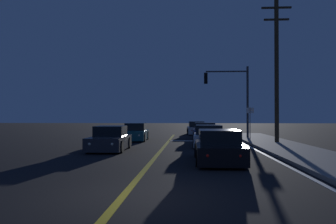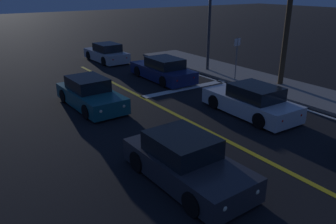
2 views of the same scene
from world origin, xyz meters
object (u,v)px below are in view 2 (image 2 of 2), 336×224
(car_mid_block_teal, at_px, (90,94))
(car_following_oncoming_silver, at_px, (107,53))
(car_side_waiting_charcoal, at_px, (186,162))
(traffic_signal_near_right, at_px, (194,10))
(street_sign_corner, at_px, (237,53))
(car_distant_tail_white, at_px, (251,101))
(car_far_approaching_navy, at_px, (163,70))

(car_mid_block_teal, xyz_separation_m, car_following_oncoming_silver, (4.85, 8.72, -0.00))
(car_side_waiting_charcoal, distance_m, traffic_signal_near_right, 12.85)
(car_mid_block_teal, height_order, street_sign_corner, street_sign_corner)
(car_following_oncoming_silver, xyz_separation_m, traffic_signal_near_right, (2.81, -6.68, 3.36))
(car_following_oncoming_silver, relative_size, street_sign_corner, 1.67)
(car_side_waiting_charcoal, bearing_deg, car_distant_tail_white, -156.38)
(car_distant_tail_white, bearing_deg, traffic_signal_near_right, 73.19)
(car_side_waiting_charcoal, bearing_deg, car_mid_block_teal, -93.01)
(car_distant_tail_white, xyz_separation_m, car_side_waiting_charcoal, (-5.57, -2.60, -0.00))
(traffic_signal_near_right, bearing_deg, car_distant_tail_white, 71.70)
(traffic_signal_near_right, bearing_deg, street_sign_corner, 108.82)
(car_following_oncoming_silver, bearing_deg, car_mid_block_teal, -121.15)
(street_sign_corner, bearing_deg, car_distant_tail_white, -127.97)
(traffic_signal_near_right, height_order, street_sign_corner, traffic_signal_near_right)
(car_following_oncoming_silver, bearing_deg, traffic_signal_near_right, -69.24)
(car_following_oncoming_silver, height_order, traffic_signal_near_right, traffic_signal_near_right)
(car_distant_tail_white, bearing_deg, car_mid_block_teal, 138.77)
(car_side_waiting_charcoal, bearing_deg, traffic_signal_near_right, -130.82)
(car_mid_block_teal, height_order, car_following_oncoming_silver, same)
(street_sign_corner, bearing_deg, car_far_approaching_navy, 138.91)
(street_sign_corner, bearing_deg, car_side_waiting_charcoal, -142.48)
(traffic_signal_near_right, bearing_deg, car_far_approaching_navy, 0.14)
(car_mid_block_teal, relative_size, car_following_oncoming_silver, 1.03)
(car_far_approaching_navy, bearing_deg, car_side_waiting_charcoal, -120.13)
(car_side_waiting_charcoal, relative_size, traffic_signal_near_right, 0.71)
(car_far_approaching_navy, height_order, car_following_oncoming_silver, same)
(car_far_approaching_navy, bearing_deg, car_following_oncoming_silver, 95.12)
(car_side_waiting_charcoal, bearing_deg, car_far_approaching_navy, -121.83)
(car_far_approaching_navy, xyz_separation_m, traffic_signal_near_right, (2.25, 0.01, 3.36))
(car_distant_tail_white, xyz_separation_m, car_mid_block_teal, (-5.35, 4.94, -0.00))
(traffic_signal_near_right, bearing_deg, car_side_waiting_charcoal, 50.58)
(street_sign_corner, bearing_deg, car_mid_block_teal, 174.95)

